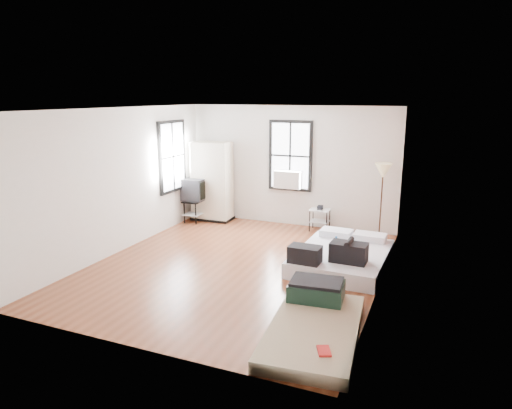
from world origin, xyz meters
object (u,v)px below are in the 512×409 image
at_px(mattress_main, 342,256).
at_px(wardrobe, 212,182).
at_px(floor_lamp, 383,175).
at_px(tv_stand, 196,190).
at_px(mattress_bare, 315,320).
at_px(side_table, 320,214).

relative_size(mattress_main, wardrobe, 1.12).
distance_m(mattress_main, wardrobe, 4.20).
xyz_separation_m(floor_lamp, tv_stand, (-4.36, -0.25, -0.64)).
relative_size(mattress_bare, floor_lamp, 1.33).
xyz_separation_m(wardrobe, floor_lamp, (4.05, 0.00, 0.44)).
xyz_separation_m(mattress_main, mattress_bare, (0.16, -2.43, -0.05)).
xyz_separation_m(wardrobe, tv_stand, (-0.31, -0.25, -0.20)).
xyz_separation_m(mattress_main, floor_lamp, (0.41, 1.94, 1.21)).
distance_m(mattress_main, side_table, 2.23).
relative_size(wardrobe, floor_lamp, 1.18).
xyz_separation_m(mattress_bare, tv_stand, (-4.12, 4.12, 0.63)).
bearing_deg(mattress_bare, wardrobe, 125.90).
distance_m(mattress_bare, wardrobe, 5.85).
bearing_deg(floor_lamp, wardrobe, 180.00).
bearing_deg(side_table, mattress_main, -65.04).
bearing_deg(wardrobe, tv_stand, -143.65).
height_order(mattress_bare, side_table, side_table).
relative_size(mattress_main, floor_lamp, 1.31).
height_order(mattress_main, floor_lamp, floor_lamp).
bearing_deg(mattress_main, wardrobe, 153.84).
bearing_deg(mattress_bare, tv_stand, 129.85).
relative_size(mattress_bare, side_table, 3.70).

